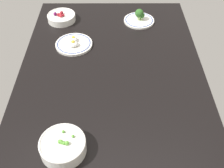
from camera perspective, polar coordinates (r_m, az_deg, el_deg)
The scene contains 5 objects.
dining_table at distance 128.22cm, azimuth 0.00°, elevation -1.28°, with size 154.14×88.98×4.00cm, color black.
plate_broccoli at distance 170.24cm, azimuth 5.64°, elevation 13.10°, with size 17.92×17.92×7.83cm.
plate_eggs at distance 151.47cm, azimuth -7.70°, elevation 8.14°, with size 19.60×19.60×4.76cm.
bowl_berries at distance 172.58cm, azimuth -10.19°, elevation 13.26°, with size 16.46×16.46×5.73cm.
bowl_peas at distance 105.09cm, azimuth -9.85°, elevation -12.32°, with size 17.02×17.02×6.71cm.
Camera 1 is at (-89.50, 0.21, 93.81)cm, focal length 44.90 mm.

